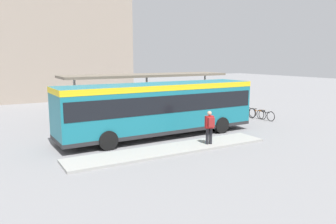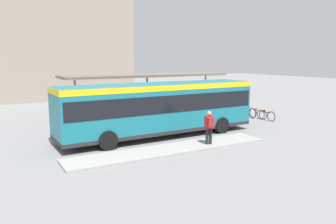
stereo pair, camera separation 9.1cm
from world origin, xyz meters
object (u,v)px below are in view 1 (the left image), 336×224
(bicycle_black, at_px, (265,115))
(bicycle_orange, at_px, (257,114))
(potted_planter_near_shelter, at_px, (188,108))
(city_bus, at_px, (159,106))
(pedestrian_waiting, at_px, (210,125))
(bicycle_white, at_px, (247,112))
(potted_planter_far_side, at_px, (171,110))

(bicycle_black, bearing_deg, bicycle_orange, 176.70)
(bicycle_black, height_order, potted_planter_near_shelter, potted_planter_near_shelter)
(bicycle_black, height_order, bicycle_orange, bicycle_orange)
(city_bus, bearing_deg, pedestrian_waiting, -72.35)
(pedestrian_waiting, relative_size, bicycle_black, 1.02)
(bicycle_black, height_order, bicycle_white, bicycle_white)
(potted_planter_near_shelter, bearing_deg, bicycle_orange, -38.15)
(bicycle_black, bearing_deg, potted_planter_near_shelter, -137.50)
(city_bus, distance_m, bicycle_black, 9.11)
(pedestrian_waiting, relative_size, bicycle_orange, 1.01)
(pedestrian_waiting, relative_size, potted_planter_near_shelter, 1.37)
(bicycle_white, bearing_deg, city_bus, 106.61)
(potted_planter_far_side, bearing_deg, city_bus, -127.82)
(city_bus, height_order, bicycle_orange, city_bus)
(city_bus, distance_m, bicycle_orange, 9.20)
(potted_planter_far_side, bearing_deg, bicycle_white, -19.35)
(pedestrian_waiting, distance_m, bicycle_orange, 9.14)
(potted_planter_far_side, bearing_deg, pedestrian_waiting, -105.72)
(bicycle_orange, height_order, bicycle_white, bicycle_white)
(bicycle_black, relative_size, potted_planter_near_shelter, 1.35)
(city_bus, height_order, bicycle_white, city_bus)
(city_bus, xyz_separation_m, bicycle_black, (8.98, 0.56, -1.41))
(city_bus, height_order, pedestrian_waiting, city_bus)
(potted_planter_near_shelter, distance_m, potted_planter_far_side, 1.79)
(bicycle_white, relative_size, potted_planter_far_side, 1.34)
(city_bus, bearing_deg, bicycle_black, 2.06)
(bicycle_white, bearing_deg, potted_planter_near_shelter, 60.50)
(bicycle_black, bearing_deg, potted_planter_far_side, -124.43)
(pedestrian_waiting, bearing_deg, potted_planter_far_side, -3.13)
(potted_planter_near_shelter, bearing_deg, pedestrian_waiting, -116.02)
(bicycle_orange, relative_size, bicycle_white, 0.94)
(pedestrian_waiting, distance_m, bicycle_black, 8.76)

